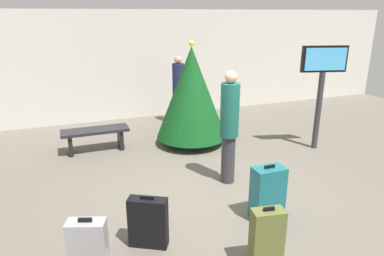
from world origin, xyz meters
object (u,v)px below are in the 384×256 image
object	(u,v)px
waiting_bench	(95,135)
suitcase_0	(268,193)
traveller_0	(229,125)
traveller_1	(178,89)
suitcase_3	(89,254)
suitcase_4	(148,222)
suitcase_2	(267,239)
flight_info_kiosk	(322,78)
holiday_tree	(191,93)

from	to	relation	value
waiting_bench	suitcase_0	size ratio (longest dim) A/B	1.68
traveller_0	traveller_1	bearing A→B (deg)	85.11
traveller_0	suitcase_3	size ratio (longest dim) A/B	2.33
suitcase_4	suitcase_3	bearing A→B (deg)	-149.00
traveller_1	suitcase_4	world-z (taller)	traveller_1
suitcase_0	suitcase_2	world-z (taller)	suitcase_0
flight_info_kiosk	waiting_bench	xyz separation A→B (m)	(-4.37, 1.48, -1.15)
holiday_tree	traveller_0	distance (m)	1.95
traveller_1	suitcase_0	world-z (taller)	traveller_1
waiting_bench	suitcase_3	world-z (taller)	suitcase_3
holiday_tree	traveller_0	world-z (taller)	holiday_tree
suitcase_0	suitcase_4	xyz separation A→B (m)	(-1.69, -0.01, -0.06)
holiday_tree	suitcase_3	distance (m)	4.45
flight_info_kiosk	suitcase_2	distance (m)	4.25
waiting_bench	traveller_1	size ratio (longest dim) A/B	0.77
holiday_tree	suitcase_2	world-z (taller)	holiday_tree
suitcase_4	suitcase_2	bearing A→B (deg)	-36.71
suitcase_0	suitcase_2	distance (m)	1.02
flight_info_kiosk	traveller_1	xyz separation A→B (m)	(-2.16, 2.65, -0.57)
suitcase_3	flight_info_kiosk	bearing A→B (deg)	26.16
holiday_tree	suitcase_4	xyz separation A→B (m)	(-1.78, -3.15, -0.81)
flight_info_kiosk	suitcase_4	bearing A→B (deg)	-154.75
suitcase_3	suitcase_4	world-z (taller)	suitcase_3
suitcase_2	suitcase_0	bearing A→B (deg)	56.75
waiting_bench	suitcase_0	xyz separation A→B (m)	(1.93, -3.43, 0.03)
suitcase_2	suitcase_4	size ratio (longest dim) A/B	1.11
traveller_1	flight_info_kiosk	bearing A→B (deg)	-50.86
suitcase_2	traveller_1	bearing A→B (deg)	81.21
traveller_0	suitcase_0	bearing A→B (deg)	-89.65
traveller_1	suitcase_3	xyz separation A→B (m)	(-2.71, -5.04, -0.54)
traveller_1	suitcase_0	distance (m)	4.63
flight_info_kiosk	waiting_bench	world-z (taller)	flight_info_kiosk
holiday_tree	suitcase_3	size ratio (longest dim) A/B	2.73
flight_info_kiosk	suitcase_0	xyz separation A→B (m)	(-2.44, -1.94, -1.12)
waiting_bench	traveller_0	xyz separation A→B (m)	(1.93, -2.23, 0.66)
traveller_0	waiting_bench	bearing A→B (deg)	130.85
traveller_0	suitcase_2	distance (m)	2.22
holiday_tree	suitcase_4	size ratio (longest dim) A/B	3.27
holiday_tree	traveller_1	distance (m)	1.47
waiting_bench	flight_info_kiosk	bearing A→B (deg)	-18.74
flight_info_kiosk	holiday_tree	bearing A→B (deg)	152.93
suitcase_2	suitcase_3	distance (m)	1.91
waiting_bench	suitcase_2	bearing A→B (deg)	-72.17
suitcase_0	suitcase_3	size ratio (longest dim) A/B	0.99
holiday_tree	suitcase_3	world-z (taller)	holiday_tree
suitcase_2	suitcase_3	world-z (taller)	suitcase_3
suitcase_3	suitcase_2	bearing A→B (deg)	-12.20
traveller_1	suitcase_2	world-z (taller)	traveller_1
traveller_1	suitcase_2	bearing A→B (deg)	-98.79
holiday_tree	flight_info_kiosk	size ratio (longest dim) A/B	1.04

